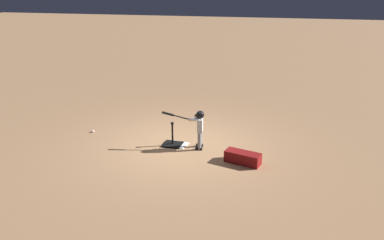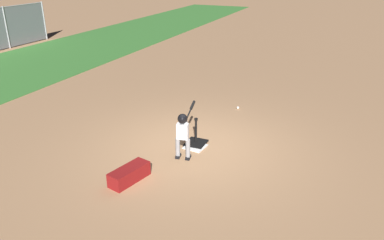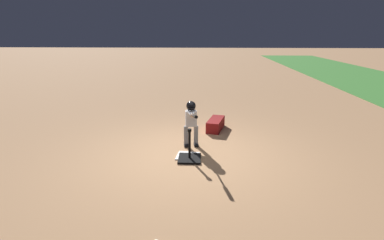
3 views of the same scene
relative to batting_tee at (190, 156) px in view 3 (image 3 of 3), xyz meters
name	(u,v)px [view 3 (image 3 of 3)]	position (x,y,z in m)	size (l,w,h in m)	color
ground_plane	(187,156)	(-0.17, -0.07, -0.07)	(90.00, 90.00, 0.00)	#AD7F56
home_plate	(188,156)	(-0.15, -0.05, -0.06)	(0.44, 0.44, 0.02)	white
batting_tee	(190,156)	(0.00, 0.00, 0.00)	(0.49, 0.44, 0.64)	black
batter_child	(191,119)	(-0.69, 0.00, 0.57)	(1.08, 0.34, 1.01)	gray
equipment_bag	(216,124)	(-1.94, 0.56, 0.07)	(0.84, 0.32, 0.28)	maroon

